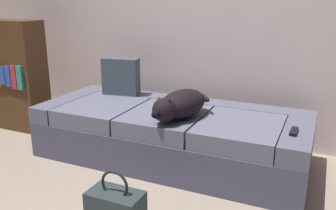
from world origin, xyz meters
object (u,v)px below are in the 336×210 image
Objects in this scene: dog_dark at (180,105)px; bookshelf at (18,76)px; tv_remote at (294,131)px; throw_pillow at (121,77)px; couch at (171,134)px; handbag at (116,210)px.

bookshelf reaches higher than dog_dark.
dog_dark is at bearing -176.08° from tv_remote.
throw_pillow is 1.12m from bookshelf.
dog_dark is at bearing -49.79° from couch.
dog_dark is 0.93m from handbag.
tv_remote is at bearing 2.53° from dog_dark.
bookshelf reaches higher than handbag.
couch is at bearing 95.92° from handbag.
tv_remote is at bearing -13.88° from throw_pillow.
throw_pillow reaches higher than couch.
couch is 0.77m from throw_pillow.
couch is 0.40m from dog_dark.
throw_pillow is at bearing 9.40° from bookshelf.
tv_remote is 1.27m from handbag.
throw_pillow is 0.31× the size of bookshelf.
dog_dark is 1.81× the size of throw_pillow.
throw_pillow is (-0.77, 0.43, 0.06)m from dog_dark.
bookshelf is at bearing 149.38° from handbag.
dog_dark is 0.82m from tv_remote.
couch is 1.75m from bookshelf.
handbag is (0.11, -1.02, -0.09)m from couch.
tv_remote reaches higher than handbag.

